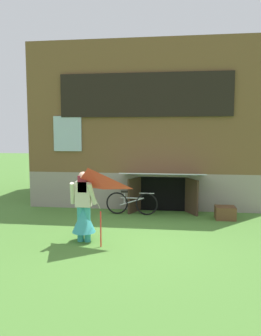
% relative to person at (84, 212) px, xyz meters
% --- Properties ---
extents(ground_plane, '(60.00, 60.00, 0.00)m').
position_rel_person_xyz_m(ground_plane, '(1.08, 0.16, -0.66)').
color(ground_plane, '#4C7F33').
extents(log_house, '(7.52, 6.07, 5.25)m').
position_rel_person_xyz_m(log_house, '(1.08, 5.64, 1.97)').
color(log_house, gray).
rests_on(log_house, ground_plane).
extents(person, '(0.61, 0.52, 1.57)m').
position_rel_person_xyz_m(person, '(0.00, 0.00, 0.00)').
color(person, teal).
rests_on(person, ground_plane).
extents(kite, '(1.14, 1.20, 1.56)m').
position_rel_person_xyz_m(kite, '(0.27, -0.60, 0.61)').
color(kite, red).
rests_on(kite, ground_plane).
extents(bicycle_silver, '(1.55, 0.09, 0.71)m').
position_rel_person_xyz_m(bicycle_silver, '(0.75, 2.53, -0.31)').
color(bicycle_silver, black).
rests_on(bicycle_silver, ground_plane).
extents(wooden_crate, '(0.55, 0.46, 0.36)m').
position_rel_person_xyz_m(wooden_crate, '(3.42, 2.34, -0.48)').
color(wooden_crate, brown).
rests_on(wooden_crate, ground_plane).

